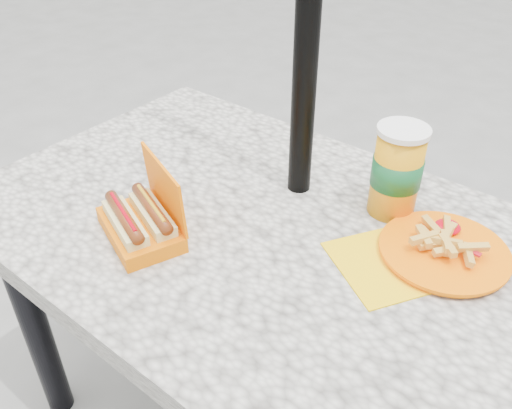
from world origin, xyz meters
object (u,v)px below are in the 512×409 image
Objects in this scene: umbrella_pole at (307,32)px; soda_cup at (397,171)px; fries_plate at (439,250)px; hotdog_box at (142,221)px.

soda_cup is (0.20, 0.05, -0.25)m from umbrella_pole.
umbrella_pole reaches higher than fries_plate.
umbrella_pole is at bearing -166.24° from soda_cup.
umbrella_pole is at bearing 175.80° from fries_plate.
fries_plate is (0.34, -0.03, -0.34)m from umbrella_pole.
umbrella_pole reaches higher than hotdog_box.
soda_cup is at bearing 13.76° from umbrella_pole.
hotdog_box is at bearing -131.64° from soda_cup.
umbrella_pole reaches higher than soda_cup.
hotdog_box is at bearing -147.26° from fries_plate.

